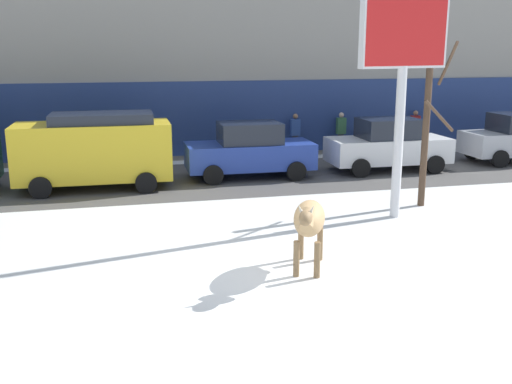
{
  "coord_description": "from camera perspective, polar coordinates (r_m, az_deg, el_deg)",
  "views": [
    {
      "loc": [
        -2.46,
        -10.42,
        4.22
      ],
      "look_at": [
        0.58,
        2.09,
        1.1
      ],
      "focal_mm": 41.78,
      "sensor_mm": 36.0,
      "label": 1
    }
  ],
  "objects": [
    {
      "name": "pedestrian_near_billboard",
      "position": [
        24.16,
        8.13,
        5.54
      ],
      "size": [
        0.36,
        0.24,
        1.73
      ],
      "color": "#282833",
      "rests_on": "ground"
    },
    {
      "name": "road_strip",
      "position": [
        19.65,
        -6.14,
        1.16
      ],
      "size": [
        60.0,
        5.6,
        0.01
      ],
      "primitive_type": "cube",
      "color": "#514F4C",
      "rests_on": "ground"
    },
    {
      "name": "car_yellow_van",
      "position": [
        18.77,
        -15.21,
        4.02
      ],
      "size": [
        4.63,
        2.18,
        2.32
      ],
      "color": "gold",
      "rests_on": "ground"
    },
    {
      "name": "car_blue_sedan",
      "position": [
        19.8,
        -0.62,
        4.0
      ],
      "size": [
        4.23,
        2.04,
        1.84
      ],
      "color": "#233D9E",
      "rests_on": "ground"
    },
    {
      "name": "car_white_sedan",
      "position": [
        21.43,
        12.53,
        4.41
      ],
      "size": [
        4.23,
        2.04,
        1.84
      ],
      "color": "white",
      "rests_on": "ground"
    },
    {
      "name": "cow_tan",
      "position": [
        11.5,
        5.1,
        -2.73
      ],
      "size": [
        1.12,
        1.91,
        1.54
      ],
      "color": "tan",
      "rests_on": "ground"
    },
    {
      "name": "ground_plane",
      "position": [
        11.51,
        -0.34,
        -7.89
      ],
      "size": [
        120.0,
        120.0,
        0.0
      ],
      "primitive_type": "plane",
      "color": "white"
    },
    {
      "name": "bare_tree_left_lot",
      "position": [
        16.62,
        16.1,
        5.63
      ],
      "size": [
        1.01,
        1.05,
        4.4
      ],
      "color": "#4C3828",
      "rests_on": "ground"
    },
    {
      "name": "pedestrian_by_cars",
      "position": [
        25.53,
        14.94,
        5.65
      ],
      "size": [
        0.36,
        0.24,
        1.73
      ],
      "color": "#282833",
      "rests_on": "ground"
    },
    {
      "name": "pedestrian_far_left",
      "position": [
        23.52,
        3.77,
        5.43
      ],
      "size": [
        0.36,
        0.24,
        1.73
      ],
      "color": "#282833",
      "rests_on": "ground"
    },
    {
      "name": "billboard",
      "position": [
        15.13,
        14.01,
        13.59
      ],
      "size": [
        2.5,
        0.75,
        5.56
      ],
      "color": "silver",
      "rests_on": "ground"
    }
  ]
}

